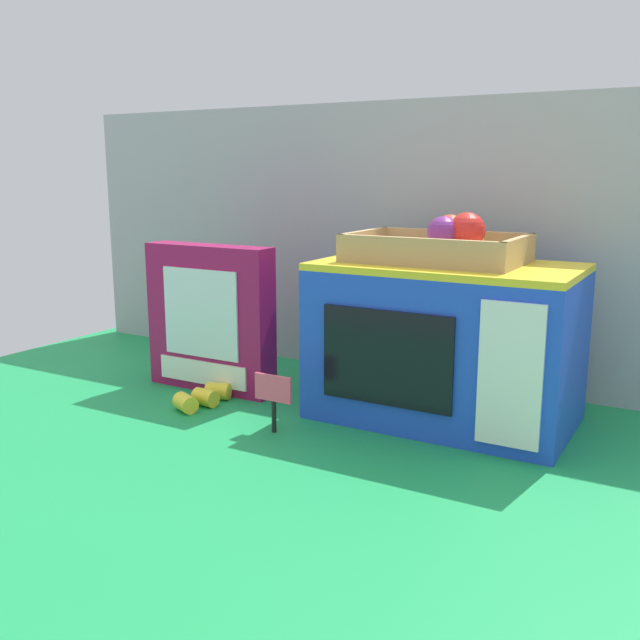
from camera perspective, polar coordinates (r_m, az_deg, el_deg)
ground_plane at (r=1.34m, az=0.75°, el=-6.88°), size 1.70×1.70×0.00m
display_back_panel at (r=1.52m, az=5.79°, el=6.29°), size 1.61×0.03×0.57m
toy_microwave at (r=1.26m, az=9.90°, el=-1.77°), size 0.44×0.26×0.28m
food_groups_crate at (r=1.26m, az=9.75°, el=5.82°), size 0.29×0.19×0.09m
cookie_set_box at (r=1.43m, az=-8.76°, el=0.13°), size 0.28×0.06×0.29m
price_sign at (r=1.20m, az=-3.76°, el=-5.94°), size 0.07×0.01×0.10m
loose_toy_banana at (r=1.36m, az=-9.29°, el=-6.08°), size 0.06×0.13×0.03m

